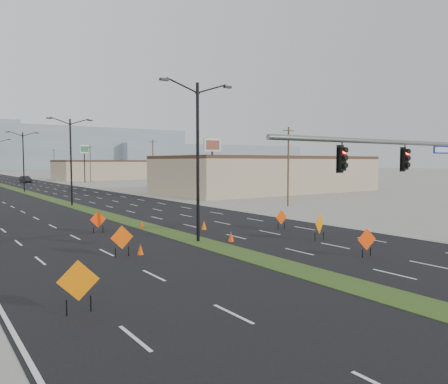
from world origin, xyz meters
TOP-DOWN VIEW (x-y plane):
  - ground at (0.00, 0.00)m, footprint 600.00×600.00m
  - building_se_near at (34.00, 45.00)m, footprint 36.00×18.00m
  - building_se_far at (38.00, 110.00)m, footprint 44.00×16.00m
  - mesa_center at (40.00, 300.00)m, footprint 220.00×50.00m
  - mesa_east at (180.00, 290.00)m, footprint 160.00×50.00m
  - signal_mast at (8.56, 2.00)m, footprint 16.30×0.60m
  - streetlight_0 at (0.00, 12.00)m, footprint 5.15×0.24m
  - streetlight_1 at (0.00, 40.00)m, footprint 5.15×0.24m
  - streetlight_2 at (0.00, 68.00)m, footprint 5.15×0.24m
  - utility_pole_0 at (20.00, 25.00)m, footprint 1.60×0.20m
  - utility_pole_1 at (20.00, 60.00)m, footprint 1.60×0.20m
  - utility_pole_2 at (20.00, 95.00)m, footprint 1.60×0.20m
  - utility_pole_3 at (20.00, 130.00)m, footprint 1.60×0.20m
  - car_mid at (6.49, 102.14)m, footprint 2.16×5.03m
  - construction_sign_0 at (-10.20, 3.00)m, footprint 1.35×0.33m
  - construction_sign_1 at (-5.66, 10.55)m, footprint 1.27×0.08m
  - construction_sign_2 at (-4.07, 19.00)m, footprint 1.18×0.09m
  - construction_sign_3 at (5.02, 3.00)m, footprint 1.13×0.33m
  - construction_sign_4 at (6.61, 7.83)m, footprint 1.26×0.56m
  - construction_sign_5 at (7.87, 12.83)m, footprint 1.10×0.07m
  - cone_0 at (-4.65, 10.44)m, footprint 0.39×0.39m
  - cone_1 at (1.75, 10.83)m, footprint 0.42×0.42m
  - cone_2 at (2.94, 15.94)m, footprint 0.40×0.40m
  - cone_3 at (-0.59, 19.25)m, footprint 0.40×0.40m
  - pole_sign_east_near at (18.73, 38.78)m, footprint 2.70×0.44m
  - pole_sign_east_far at (18.55, 94.89)m, footprint 2.86×1.50m

SIDE VIEW (x-z plane):
  - ground at x=0.00m, z-range 0.00..0.00m
  - cone_3 at x=-0.59m, z-range 0.00..0.54m
  - cone_0 at x=-4.65m, z-range 0.00..0.60m
  - cone_1 at x=1.75m, z-range 0.00..0.63m
  - cone_2 at x=2.94m, z-range 0.00..0.66m
  - car_mid at x=6.49m, z-range 0.00..1.61m
  - construction_sign_5 at x=7.87m, z-range 0.12..1.58m
  - construction_sign_3 at x=5.02m, z-range 0.13..1.67m
  - construction_sign_2 at x=-4.07m, z-range 0.14..1.70m
  - construction_sign_1 at x=-5.66m, z-range 0.15..1.84m
  - construction_sign_4 at x=6.61m, z-range 0.16..1.96m
  - construction_sign_0 at x=-10.20m, z-range 0.17..2.00m
  - building_se_far at x=38.00m, z-range 0.00..5.00m
  - building_se_near at x=34.00m, z-range 0.00..5.50m
  - utility_pole_0 at x=20.00m, z-range 0.17..9.17m
  - utility_pole_1 at x=20.00m, z-range 0.17..9.17m
  - utility_pole_2 at x=20.00m, z-range 0.17..9.17m
  - utility_pole_3 at x=20.00m, z-range 0.17..9.17m
  - signal_mast at x=8.56m, z-range 0.79..8.79m
  - streetlight_0 at x=0.00m, z-range 0.41..10.43m
  - streetlight_1 at x=0.00m, z-range 0.41..10.43m
  - streetlight_2 at x=0.00m, z-range 0.41..10.43m
  - pole_sign_east_near at x=18.73m, z-range 2.54..10.81m
  - pole_sign_east_far at x=18.55m, z-range 2.85..11.95m
  - mesa_east at x=180.00m, z-range 0.00..18.00m
  - mesa_center at x=40.00m, z-range 0.00..28.00m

